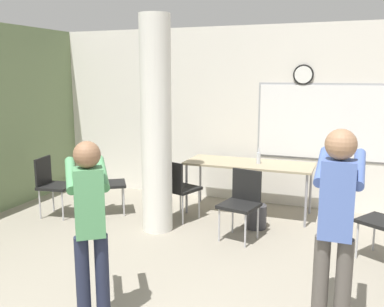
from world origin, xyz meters
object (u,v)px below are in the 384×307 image
(folding_table, at_px, (249,166))
(person_playing_front, at_px, (90,219))
(person_playing_side, at_px, (336,219))
(chair_by_left_wall, at_px, (52,182))
(chair_near_pillar, at_px, (105,180))
(bottle_on_table, at_px, (259,158))
(chair_table_front, at_px, (242,199))
(chair_table_left, at_px, (178,185))

(folding_table, height_order, person_playing_front, person_playing_front)
(person_playing_side, bearing_deg, chair_by_left_wall, 157.48)
(chair_near_pillar, relative_size, person_playing_front, 0.56)
(bottle_on_table, height_order, chair_by_left_wall, bottle_on_table)
(chair_near_pillar, xyz_separation_m, person_playing_front, (1.45, -2.52, 0.41))
(chair_table_front, relative_size, chair_by_left_wall, 1.00)
(chair_by_left_wall, bearing_deg, person_playing_front, -45.37)
(folding_table, xyz_separation_m, person_playing_side, (1.33, -2.78, 0.26))
(chair_table_front, distance_m, person_playing_side, 2.19)
(bottle_on_table, distance_m, chair_by_left_wall, 3.04)
(chair_table_front, xyz_separation_m, person_playing_front, (-0.68, -2.29, 0.41))
(chair_near_pillar, xyz_separation_m, person_playing_side, (3.31, -2.02, 0.48))
(folding_table, xyz_separation_m, chair_near_pillar, (-1.98, -0.76, -0.22))
(person_playing_side, distance_m, person_playing_front, 1.93)
(folding_table, bearing_deg, chair_table_front, -81.38)
(chair_by_left_wall, xyz_separation_m, chair_table_left, (1.80, 0.47, 0.00))
(folding_table, bearing_deg, person_playing_front, -99.20)
(folding_table, xyz_separation_m, chair_table_front, (0.15, -0.99, -0.22))
(chair_near_pillar, distance_m, person_playing_front, 2.94)
(folding_table, relative_size, chair_by_left_wall, 2.14)
(folding_table, distance_m, person_playing_side, 3.09)
(chair_near_pillar, distance_m, chair_table_left, 1.13)
(chair_near_pillar, distance_m, person_playing_side, 3.91)
(bottle_on_table, xyz_separation_m, chair_by_left_wall, (-2.80, -1.12, -0.35))
(person_playing_front, bearing_deg, person_playing_side, 15.13)
(folding_table, distance_m, bottle_on_table, 0.20)
(chair_table_left, bearing_deg, bottle_on_table, 32.92)
(bottle_on_table, bearing_deg, folding_table, 178.71)
(chair_table_left, bearing_deg, person_playing_front, -82.84)
(bottle_on_table, relative_size, chair_table_left, 0.26)
(chair_near_pillar, relative_size, chair_table_left, 1.00)
(chair_by_left_wall, relative_size, person_playing_side, 0.52)
(chair_by_left_wall, bearing_deg, chair_table_left, 14.61)
(chair_near_pillar, bearing_deg, chair_table_left, 5.49)
(chair_by_left_wall, height_order, chair_near_pillar, same)
(folding_table, bearing_deg, chair_near_pillar, -159.03)
(chair_table_front, xyz_separation_m, person_playing_side, (1.18, -1.78, 0.48))
(folding_table, bearing_deg, bottle_on_table, -1.29)
(person_playing_front, bearing_deg, chair_near_pillar, 119.99)
(bottle_on_table, distance_m, chair_near_pillar, 2.28)
(chair_table_left, height_order, person_playing_front, person_playing_front)
(chair_table_left, relative_size, person_playing_front, 0.56)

